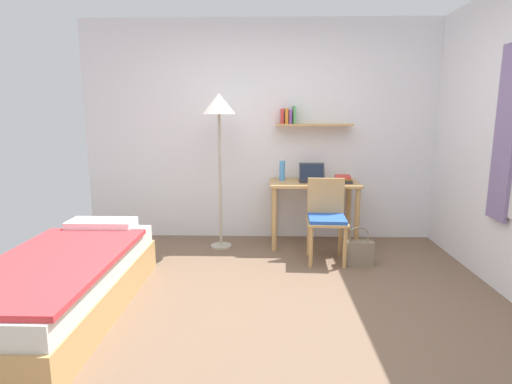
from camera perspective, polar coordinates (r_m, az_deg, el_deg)
ground_plane at (r=3.33m, az=1.40°, el=-16.25°), size 5.28×5.28×0.00m
wall_back at (r=4.99m, az=1.60°, el=8.38°), size 4.40×0.27×2.60m
bed at (r=3.52m, az=-25.18°, el=-11.51°), size 0.87×2.01×0.54m
desk at (r=4.78m, az=8.00°, el=-0.26°), size 1.01×0.58×0.75m
desk_chair at (r=4.33m, az=9.73°, el=-3.27°), size 0.42×0.44×0.85m
standing_lamp at (r=4.56m, az=-5.19°, el=10.72°), size 0.36×0.36×1.73m
laptop at (r=4.77m, az=7.77°, el=2.09°), size 0.30×0.23×0.21m
water_bottle at (r=4.79m, az=3.63°, el=2.96°), size 0.06×0.06×0.23m
book_stack at (r=4.77m, az=12.01°, el=1.77°), size 0.21×0.25×0.08m
handbag at (r=4.33m, az=13.98°, el=-8.07°), size 0.30×0.12×0.40m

